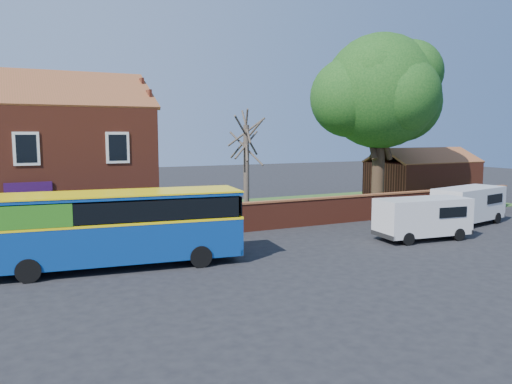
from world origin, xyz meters
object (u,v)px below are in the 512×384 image
bus (108,225)px  van_far (469,204)px  van_near (423,217)px  large_tree (379,95)px

bus → van_far: bus is taller
bus → van_near: (15.04, -1.44, -0.54)m
bus → van_near: 15.12m
large_tree → van_near: bearing=-117.1°
bus → large_tree: bearing=28.6°
van_near → van_far: size_ratio=0.94×
bus → van_far: size_ratio=1.93×
bus → van_far: bearing=8.4°
van_near → large_tree: size_ratio=0.40×
van_near → large_tree: 12.44m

